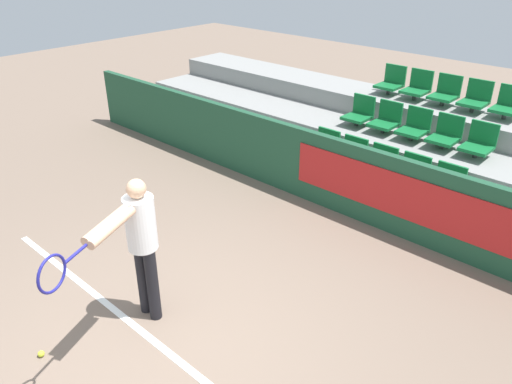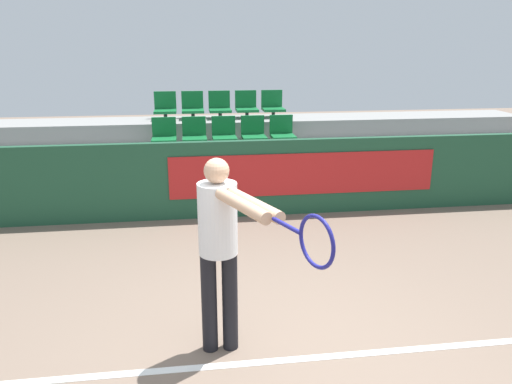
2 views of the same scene
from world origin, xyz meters
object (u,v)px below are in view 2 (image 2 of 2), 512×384
object	(u,v)px
stadium_chair_11	(193,107)
stadium_chair_12	(220,107)
stadium_chair_2	(230,167)
stadium_chair_3	(262,166)
stadium_chair_9	(282,132)
stadium_chair_1	(196,168)
stadium_chair_6	(194,134)
stadium_chair_8	(253,133)
tennis_player	(223,239)
stadium_chair_7	(224,134)
stadium_chair_10	(165,108)
stadium_chair_5	(164,135)
stadium_chair_14	(273,106)
stadium_chair_0	(163,169)
stadium_chair_4	(294,165)
stadium_chair_13	(246,106)

from	to	relation	value
stadium_chair_11	stadium_chair_12	size ratio (longest dim) A/B	1.00
stadium_chair_2	stadium_chair_3	size ratio (longest dim) A/B	1.00
stadium_chair_2	stadium_chair_9	distance (m)	1.54
stadium_chair_1	stadium_chair_6	size ratio (longest dim) A/B	1.00
stadium_chair_2	stadium_chair_8	bearing A→B (deg)	63.23
stadium_chair_8	tennis_player	size ratio (longest dim) A/B	0.31
stadium_chair_7	stadium_chair_8	distance (m)	0.53
stadium_chair_10	stadium_chair_5	bearing A→B (deg)	-90.00
stadium_chair_6	tennis_player	xyz separation A→B (m)	(0.12, -5.23, 0.10)
stadium_chair_11	stadium_chair_2	bearing A→B (deg)	-75.84
stadium_chair_7	stadium_chair_10	bearing A→B (deg)	135.25
stadium_chair_2	stadium_chair_9	bearing A→B (deg)	44.75
stadium_chair_3	stadium_chair_6	xyz separation A→B (m)	(-1.06, 1.05, 0.36)
stadium_chair_12	stadium_chair_7	bearing A→B (deg)	-90.00
stadium_chair_1	stadium_chair_9	world-z (taller)	stadium_chair_9
stadium_chair_1	stadium_chair_7	xyz separation A→B (m)	(0.53, 1.05, 0.36)
stadium_chair_14	stadium_chair_5	bearing A→B (deg)	-153.64
stadium_chair_2	stadium_chair_3	world-z (taller)	same
stadium_chair_0	stadium_chair_5	distance (m)	1.11
stadium_chair_2	stadium_chair_6	size ratio (longest dim) A/B	1.00
stadium_chair_0	stadium_chair_14	xyz separation A→B (m)	(2.13, 2.11, 0.71)
stadium_chair_9	stadium_chair_14	world-z (taller)	stadium_chair_14
stadium_chair_5	stadium_chair_8	bearing A→B (deg)	0.00
stadium_chair_2	tennis_player	world-z (taller)	tennis_player
stadium_chair_12	stadium_chair_3	bearing A→B (deg)	-75.84
stadium_chair_8	stadium_chair_14	world-z (taller)	stadium_chair_14
stadium_chair_0	stadium_chair_1	world-z (taller)	same
stadium_chair_1	stadium_chair_12	size ratio (longest dim) A/B	1.00
tennis_player	stadium_chair_2	bearing A→B (deg)	61.39
stadium_chair_7	stadium_chair_11	size ratio (longest dim) A/B	1.00
stadium_chair_2	stadium_chair_4	world-z (taller)	same
stadium_chair_3	tennis_player	size ratio (longest dim) A/B	0.31
stadium_chair_12	stadium_chair_14	bearing A→B (deg)	0.00
stadium_chair_14	stadium_chair_4	bearing A→B (deg)	-90.00
stadium_chair_9	stadium_chair_13	xyz separation A→B (m)	(-0.53, 1.05, 0.36)
stadium_chair_3	stadium_chair_5	world-z (taller)	stadium_chair_5
stadium_chair_4	stadium_chair_7	bearing A→B (deg)	135.25
stadium_chair_6	stadium_chair_10	size ratio (longest dim) A/B	1.00
stadium_chair_13	stadium_chair_1	bearing A→B (deg)	-116.77
stadium_chair_6	tennis_player	world-z (taller)	tennis_player
stadium_chair_7	tennis_player	size ratio (longest dim) A/B	0.31
stadium_chair_7	stadium_chair_12	distance (m)	1.11
stadium_chair_2	stadium_chair_10	size ratio (longest dim) A/B	1.00
stadium_chair_12	stadium_chair_9	bearing A→B (deg)	-44.75
stadium_chair_4	stadium_chair_8	size ratio (longest dim) A/B	1.00
stadium_chair_2	stadium_chair_11	xyz separation A→B (m)	(-0.53, 2.11, 0.71)
stadium_chair_8	stadium_chair_9	distance (m)	0.53
stadium_chair_0	stadium_chair_7	size ratio (longest dim) A/B	1.00
stadium_chair_7	stadium_chair_3	bearing A→B (deg)	-63.23
stadium_chair_13	stadium_chair_8	bearing A→B (deg)	-90.00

